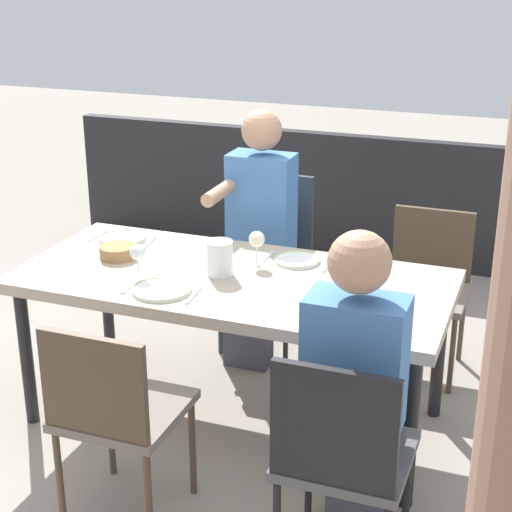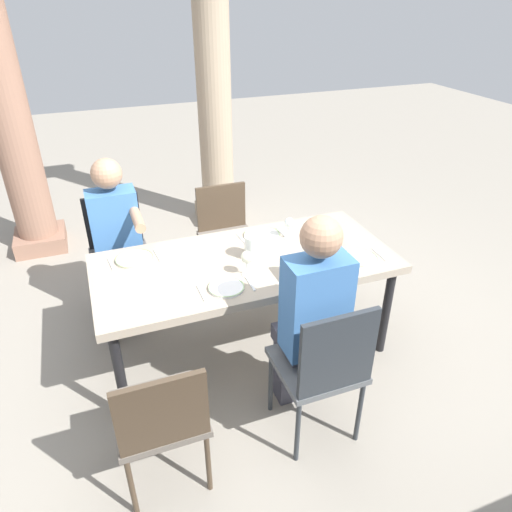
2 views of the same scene
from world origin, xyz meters
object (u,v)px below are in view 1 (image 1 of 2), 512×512
chair_west_south (427,279)px  chair_mid_north (114,408)px  plate_0 (367,320)px  plate_1 (297,260)px  chair_mid_south (270,249)px  diner_woman_green (357,384)px  bread_basket (118,252)px  wine_glass_1 (257,240)px  plate_3 (123,238)px  wine_glass_2 (137,254)px  water_pitcher (220,260)px  diner_man_white (257,230)px  plate_2 (161,290)px  dining_table (233,289)px  chair_west_north (342,452)px

chair_west_south → chair_mid_north: 1.93m
plate_0 → plate_1: 0.70m
chair_mid_south → diner_woman_green: size_ratio=0.75×
bread_basket → diner_woman_green: bearing=152.9°
wine_glass_1 → plate_3: 0.77m
wine_glass_2 → water_pitcher: size_ratio=0.99×
diner_man_white → plate_1: 0.53m
wine_glass_2 → diner_man_white: bearing=-106.5°
chair_mid_north → wine_glass_2: bearing=-69.9°
plate_1 → bread_basket: size_ratio=1.26×
plate_1 → plate_2: 0.70m
diner_man_white → bread_basket: bearing=54.4°
plate_1 → wine_glass_2: (0.60, 0.44, 0.11)m
plate_0 → plate_2: 0.90m
plate_1 → plate_0: bearing=131.0°
chair_mid_south → plate_2: size_ratio=3.69×
diner_woman_green → plate_0: (0.06, -0.41, 0.06)m
plate_1 → dining_table: bearing=51.4°
dining_table → wine_glass_1: wine_glass_1 is taller
chair_mid_south → plate_1: 0.72m
plate_2 → bread_basket: bearing=-37.7°
chair_west_south → water_pitcher: water_pitcher is taller
chair_mid_north → plate_2: (0.09, -0.59, 0.23)m
dining_table → wine_glass_2: (0.39, 0.17, 0.18)m
dining_table → diner_woman_green: (-0.74, 0.67, 0.01)m
wine_glass_2 → chair_mid_south: bearing=-103.6°
chair_west_south → chair_mid_south: chair_mid_south is taller
plate_0 → bread_basket: bearing=-12.3°
chair_mid_north → diner_man_white: size_ratio=0.64×
chair_west_south → diner_man_white: diner_man_white is taller
chair_mid_north → diner_woman_green: bearing=-167.5°
diner_woman_green → water_pitcher: (0.80, -0.66, 0.12)m
dining_table → diner_man_white: bearing=-78.5°
wine_glass_2 → bread_basket: (0.22, -0.19, -0.09)m
diner_man_white → plate_3: 0.71m
plate_1 → plate_3: 0.92m
diner_woman_green → bread_basket: (1.34, -0.69, 0.08)m
chair_west_south → water_pitcher: (0.80, 0.87, 0.31)m
plate_0 → plate_3: size_ratio=1.06×
chair_west_south → wine_glass_1: 1.04m
plate_2 → diner_man_white: bearing=-95.2°
plate_1 → bread_basket: bread_basket is taller
wine_glass_2 → water_pitcher: (-0.32, -0.16, -0.05)m
dining_table → chair_west_north: 1.15m
chair_mid_south → water_pitcher: chair_mid_south is taller
chair_west_south → wine_glass_2: (1.13, 1.03, 0.36)m
plate_3 → chair_west_south: bearing=-157.1°
plate_2 → wine_glass_2: size_ratio=1.62×
wine_glass_1 → wine_glass_2: bearing=38.2°
water_pitcher → wine_glass_1: bearing=-121.8°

